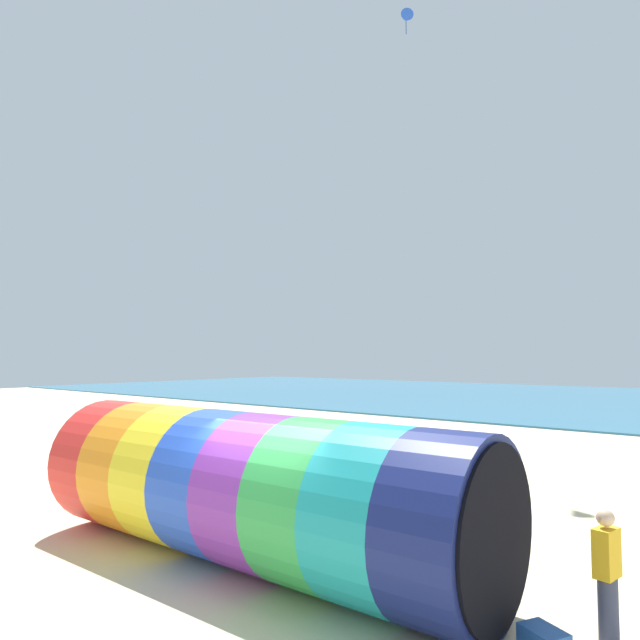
% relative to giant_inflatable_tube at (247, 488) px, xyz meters
% --- Properties ---
extents(ground_plane, '(120.00, 120.00, 0.00)m').
position_rel_giant_inflatable_tube_xyz_m(ground_plane, '(0.97, -0.19, -1.29)').
color(ground_plane, beige).
extents(giant_inflatable_tube, '(8.99, 2.78, 2.58)m').
position_rel_giant_inflatable_tube_xyz_m(giant_inflatable_tube, '(0.00, 0.00, 0.00)').
color(giant_inflatable_tube, red).
rests_on(giant_inflatable_tube, ground).
extents(kite_handler, '(0.28, 0.39, 1.64)m').
position_rel_giant_inflatable_tube_xyz_m(kite_handler, '(5.46, 1.01, -0.46)').
color(kite_handler, '#383D56').
rests_on(kite_handler, ground).
extents(kite_blue_delta, '(0.78, 0.79, 1.02)m').
position_rel_giant_inflatable_tube_xyz_m(kite_blue_delta, '(-4.78, 13.47, 16.68)').
color(kite_blue_delta, blue).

